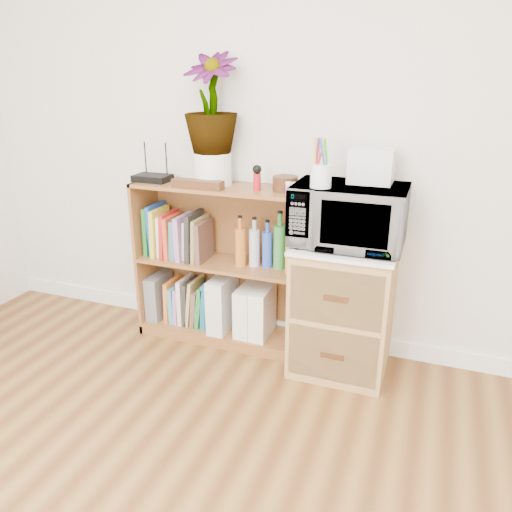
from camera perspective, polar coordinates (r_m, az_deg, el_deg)
The scene contains 21 objects.
skirting_board at distance 3.13m, azimuth 3.06°, elevation -8.25°, with size 4.00×0.02×0.10m, color white.
bookshelf at distance 2.95m, azimuth -4.11°, elevation -1.04°, with size 1.00×0.30×0.95m, color brown.
wicker_unit at distance 2.73m, azimuth 9.87°, elevation -6.01°, with size 0.50×0.45×0.70m, color #9E7542.
microwave at distance 2.53m, azimuth 10.53°, elevation 4.58°, with size 0.55×0.38×0.31m, color white.
pen_cup at distance 2.41m, azimuth 7.43°, elevation 9.07°, with size 0.10×0.10×0.11m, color white.
small_appliance at distance 2.56m, azimuth 13.06°, elevation 10.00°, with size 0.21×0.18×0.17m, color silver.
router at distance 2.98m, azimuth -11.75°, elevation 8.72°, with size 0.21×0.14×0.04m, color black.
white_bowl at distance 2.86m, azimuth -7.95°, elevation 8.42°, with size 0.13×0.13×0.03m, color silver.
plant_pot at distance 2.83m, azimuth -4.94°, elevation 9.90°, with size 0.21×0.21×0.18m, color white.
potted_plant at distance 2.79m, azimuth -5.17°, elevation 17.00°, with size 0.29×0.29×0.52m, color #34712D.
trinket_box at distance 2.75m, azimuth -6.68°, elevation 8.16°, with size 0.29×0.07×0.05m, color #3C2010.
kokeshi_doll at distance 2.67m, azimuth 0.12°, elevation 8.44°, with size 0.04×0.04×0.09m, color #A9141E.
wooden_bowl at distance 2.68m, azimuth 3.34°, elevation 8.27°, with size 0.13×0.13×0.08m, color #3A1E0F.
paint_jars at distance 2.56m, azimuth 4.43°, elevation 7.45°, with size 0.11×0.04×0.06m, color pink.
file_box at distance 3.24m, azimuth -11.00°, elevation -4.43°, with size 0.08×0.22×0.28m, color slate.
magazine_holder_left at distance 3.03m, azimuth -3.83°, elevation -5.33°, with size 0.11×0.27×0.33m, color silver.
magazine_holder_mid at distance 2.98m, azimuth -1.03°, elevation -6.17°, with size 0.09×0.23×0.29m, color silver.
magazine_holder_right at distance 2.95m, azimuth 0.74°, elevation -6.41°, with size 0.09×0.24×0.30m, color white.
cookbooks at distance 3.02m, azimuth -8.95°, elevation 2.41°, with size 0.38×0.20×0.31m.
liquor_bottles at distance 2.78m, azimuth 2.01°, elevation 1.38°, with size 0.44×0.07×0.32m.
lower_books at distance 3.14m, azimuth -7.39°, elevation -5.21°, with size 0.30×0.19×0.29m.
Camera 1 is at (0.81, -0.39, 1.54)m, focal length 35.00 mm.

